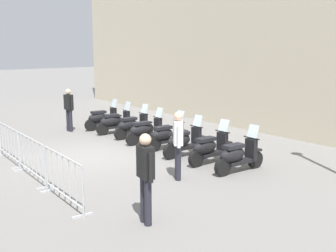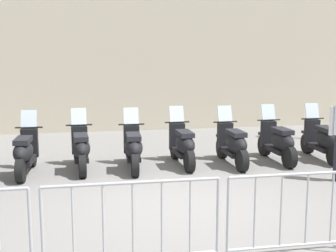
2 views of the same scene
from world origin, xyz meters
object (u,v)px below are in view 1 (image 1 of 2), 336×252
motorcycle_0 (102,119)px  officer_by_barriers (146,173)px  motorcycle_4 (167,136)px  motorcycle_2 (133,126)px  officer_mid_plaza (178,142)px  motorcycle_5 (184,142)px  motorcycle_1 (115,122)px  barrier_segment_2 (32,159)px  barrier_segment_3 (63,180)px  barrier_segment_1 (9,144)px  motorcycle_6 (210,148)px  officer_near_row_end (69,107)px  motorcycle_3 (146,131)px  motorcycle_7 (238,156)px

motorcycle_0 → officer_by_barriers: size_ratio=0.99×
motorcycle_4 → motorcycle_2: bearing=168.2°
motorcycle_2 → officer_mid_plaza: size_ratio=0.99×
motorcycle_4 → officer_mid_plaza: 3.25m
motorcycle_5 → officer_mid_plaza: officer_mid_plaza is taller
officer_mid_plaza → motorcycle_4: bearing=136.3°
motorcycle_1 → motorcycle_2: same height
barrier_segment_2 → barrier_segment_3: 2.05m
barrier_segment_1 → barrier_segment_3: 4.11m
motorcycle_2 → barrier_segment_2: motorcycle_2 is taller
motorcycle_6 → officer_near_row_end: (-7.03, 0.13, 0.53)m
motorcycle_1 → officer_by_barriers: bearing=-37.4°
motorcycle_2 → motorcycle_3: (1.02, -0.34, 0.00)m
motorcycle_1 → officer_near_row_end: officer_near_row_end is taller
motorcycle_4 → motorcycle_6: (2.09, -0.51, 0.00)m
motorcycle_6 → motorcycle_3: bearing=169.2°
motorcycle_1 → motorcycle_7: 6.46m
motorcycle_1 → motorcycle_7: same height
motorcycle_3 → motorcycle_5: 2.16m
barrier_segment_2 → officer_by_barriers: (4.05, -0.01, 0.46)m
motorcycle_3 → motorcycle_7: bearing=-10.9°
motorcycle_1 → officer_near_row_end: (-1.75, -0.91, 0.53)m
officer_by_barriers → motorcycle_0: bearing=145.3°
barrier_segment_2 → officer_by_barriers: 4.07m
barrier_segment_3 → officer_mid_plaza: 2.98m
barrier_segment_1 → barrier_segment_2: size_ratio=1.00×
motorcycle_1 → motorcycle_7: bearing=-11.1°
motorcycle_3 → officer_by_barriers: 6.66m
motorcycle_3 → barrier_segment_3: size_ratio=0.88×
motorcycle_2 → motorcycle_4: bearing=-11.8°
motorcycle_1 → motorcycle_5: (4.22, -0.90, 0.00)m
barrier_segment_1 → barrier_segment_3: same height
officer_by_barriers → motorcycle_4: bearing=127.5°
motorcycle_2 → motorcycle_0: bearing=171.5°
motorcycle_4 → motorcycle_7: 3.22m
barrier_segment_2 → motorcycle_6: bearing=58.0°
motorcycle_6 → officer_by_barriers: bearing=-70.4°
motorcycle_1 → motorcycle_6: size_ratio=0.99×
motorcycle_7 → barrier_segment_3: motorcycle_7 is taller
barrier_segment_1 → officer_near_row_end: size_ratio=1.11×
motorcycle_2 → officer_by_barriers: (5.67, -5.08, 0.53)m
motorcycle_5 → barrier_segment_2: size_ratio=0.89×
motorcycle_7 → officer_by_barriers: 3.98m
barrier_segment_3 → barrier_segment_1: bearing=168.0°
barrier_segment_1 → officer_by_barriers: 6.09m
motorcycle_6 → officer_by_barriers: size_ratio=0.99×
motorcycle_1 → barrier_segment_2: bearing=-62.3°
motorcycle_0 → barrier_segment_1: (1.75, -4.96, 0.07)m
motorcycle_2 → motorcycle_7: 5.37m
motorcycle_0 → officer_mid_plaza: size_ratio=0.99×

